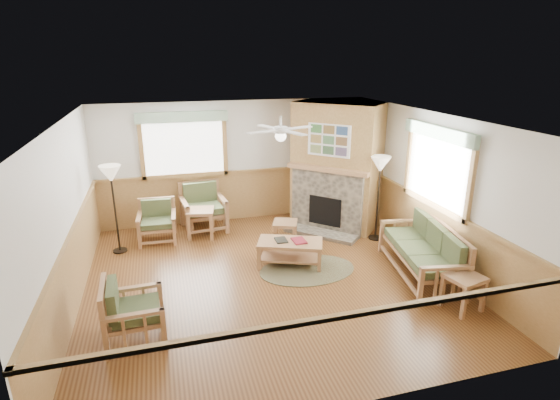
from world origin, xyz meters
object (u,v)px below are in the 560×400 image
object	(u,v)px
footstool	(285,231)
floor_lamp_left	(115,210)
sofa	(421,250)
floor_lamp_right	(378,198)
armchair_back_left	(157,222)
end_table_sofa	(463,292)
end_table_chairs	(201,223)
armchair_left	(134,311)
armchair_back_right	(203,207)
coffee_table	(290,253)

from	to	relation	value
footstool	floor_lamp_left	bearing A→B (deg)	173.60
sofa	floor_lamp_left	xyz separation A→B (m)	(-5.06, 2.38, 0.40)
floor_lamp_right	armchair_back_left	bearing A→B (deg)	165.62
armchair_back_left	end_table_sofa	size ratio (longest dim) A/B	1.49
end_table_chairs	floor_lamp_left	xyz separation A→B (m)	(-1.61, -0.31, 0.56)
end_table_chairs	footstool	distance (m)	1.76
armchair_back_left	end_table_chairs	size ratio (longest dim) A/B	1.38
end_table_chairs	armchair_left	bearing A→B (deg)	-110.30
armchair_back_right	end_table_sofa	xyz separation A→B (m)	(3.35, -4.22, -0.22)
armchair_left	floor_lamp_left	size ratio (longest dim) A/B	0.50
end_table_chairs	floor_lamp_right	distance (m)	3.67
armchair_left	footstool	size ratio (longest dim) A/B	1.81
armchair_left	end_table_chairs	size ratio (longest dim) A/B	1.43
armchair_back_right	floor_lamp_right	bearing A→B (deg)	-29.80
armchair_back_left	footstool	size ratio (longest dim) A/B	1.74
floor_lamp_right	armchair_back_right	bearing A→B (deg)	156.16
armchair_left	sofa	bearing A→B (deg)	-85.03
end_table_chairs	floor_lamp_right	bearing A→B (deg)	-17.50
end_table_chairs	footstool	world-z (taller)	end_table_chairs
armchair_back_right	footstool	bearing A→B (deg)	-40.97
end_table_sofa	footstool	size ratio (longest dim) A/B	1.17
armchair_back_left	floor_lamp_right	distance (m)	4.50
armchair_back_left	armchair_left	size ratio (longest dim) A/B	0.96
coffee_table	footstool	xyz separation A→B (m)	(0.22, 1.06, -0.02)
coffee_table	floor_lamp_left	xyz separation A→B (m)	(-3.02, 1.43, 0.63)
armchair_back_right	coffee_table	size ratio (longest dim) A/B	0.87
coffee_table	end_table_chairs	distance (m)	2.24
armchair_back_left	armchair_back_right	size ratio (longest dim) A/B	0.82
armchair_back_left	armchair_left	distance (m)	3.31
armchair_back_right	footstool	xyz separation A→B (m)	(1.53, -1.07, -0.29)
sofa	footstool	distance (m)	2.73
armchair_back_left	armchair_back_right	bearing A→B (deg)	23.86
end_table_sofa	footstool	bearing A→B (deg)	120.09
end_table_sofa	footstool	world-z (taller)	end_table_sofa
armchair_back_left	floor_lamp_right	xyz separation A→B (m)	(4.33, -1.11, 0.46)
armchair_back_right	sofa	bearing A→B (deg)	-48.56
sofa	floor_lamp_right	bearing A→B (deg)	-169.28
armchair_back_right	footstool	distance (m)	1.89
armchair_back_left	coffee_table	distance (m)	2.89
armchair_back_right	floor_lamp_right	world-z (taller)	floor_lamp_right
floor_lamp_left	end_table_chairs	bearing A→B (deg)	11.02
armchair_back_left	coffee_table	xyz separation A→B (m)	(2.29, -1.76, -0.18)
armchair_back_left	end_table_sofa	distance (m)	5.80
armchair_back_right	end_table_sofa	size ratio (longest dim) A/B	1.81
armchair_back_right	end_table_chairs	bearing A→B (deg)	-110.28
end_table_sofa	floor_lamp_right	bearing A→B (deg)	90.00
sofa	floor_lamp_right	xyz separation A→B (m)	(0.00, 1.60, 0.42)
armchair_back_left	armchair_back_right	xyz separation A→B (m)	(0.98, 0.37, 0.09)
floor_lamp_left	footstool	bearing A→B (deg)	-6.40
sofa	end_table_chairs	distance (m)	4.38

